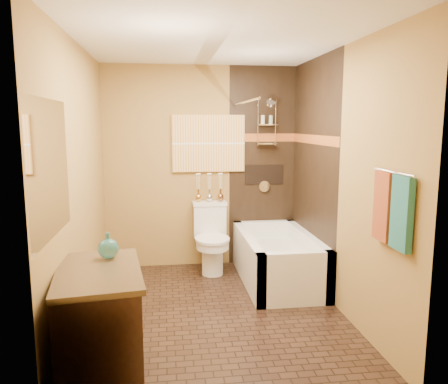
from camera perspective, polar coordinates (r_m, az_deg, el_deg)
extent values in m
plane|color=black|center=(4.34, -1.12, -15.44)|extent=(3.00, 3.00, 0.00)
cube|color=olive|center=(4.04, -18.33, 0.77)|extent=(0.02, 3.00, 2.50)
cube|color=olive|center=(4.30, 14.94, 1.38)|extent=(0.02, 3.00, 2.50)
cube|color=olive|center=(5.48, -2.95, 3.22)|extent=(2.40, 0.02, 2.50)
cube|color=olive|center=(2.53, 2.67, -3.40)|extent=(2.40, 0.02, 2.50)
plane|color=silver|center=(4.02, -1.23, 19.06)|extent=(3.00, 3.00, 0.00)
cube|color=black|center=(5.58, 5.03, 3.30)|extent=(0.85, 0.01, 2.50)
cube|color=black|center=(4.99, 11.53, 2.50)|extent=(0.01, 1.50, 2.50)
cube|color=#983E1B|center=(5.55, 5.10, 7.10)|extent=(0.85, 0.01, 0.10)
cube|color=#983E1B|center=(4.96, 11.55, 6.75)|extent=(0.01, 1.50, 0.10)
cube|color=black|center=(5.59, 5.28, 2.28)|extent=(0.50, 0.01, 0.25)
cylinder|color=silver|center=(5.44, 5.74, 11.90)|extent=(0.02, 0.26, 0.02)
cylinder|color=silver|center=(5.29, 6.11, 11.44)|extent=(0.11, 0.11, 0.09)
cylinder|color=silver|center=(5.60, 5.30, 0.73)|extent=(0.14, 0.02, 0.14)
cylinder|color=silver|center=(4.77, 2.64, 11.65)|extent=(0.03, 1.55, 0.03)
cylinder|color=silver|center=(3.31, 21.21, 2.41)|extent=(0.02, 0.55, 0.02)
cube|color=#1D635B|center=(3.24, 22.20, -2.59)|extent=(0.05, 0.22, 0.52)
cube|color=maroon|center=(3.47, 20.08, -1.77)|extent=(0.05, 0.22, 0.52)
cube|color=gold|center=(5.44, -2.03, 6.35)|extent=(0.90, 0.04, 0.70)
cube|color=white|center=(3.04, -21.77, 2.80)|extent=(0.01, 1.00, 0.90)
cube|color=white|center=(4.44, 9.31, -11.18)|extent=(0.80, 0.10, 0.55)
cube|color=white|center=(5.73, 5.23, -6.48)|extent=(0.80, 0.10, 0.55)
cube|color=white|center=(5.00, 3.07, -8.75)|extent=(0.10, 1.50, 0.55)
cube|color=white|center=(5.17, 10.79, -8.30)|extent=(0.10, 1.50, 0.55)
cube|color=white|center=(5.11, 6.97, -9.61)|extent=(0.64, 1.34, 0.35)
cube|color=white|center=(5.48, -1.89, -3.77)|extent=(0.40, 0.18, 0.40)
cube|color=white|center=(5.44, -1.90, -1.50)|extent=(0.42, 0.20, 0.04)
cylinder|color=white|center=(5.28, -1.52, -8.64)|extent=(0.25, 0.25, 0.40)
cylinder|color=white|center=(5.23, -1.53, -6.77)|extent=(0.39, 0.39, 0.11)
cylinder|color=white|center=(5.21, -1.53, -6.16)|extent=(0.41, 0.41, 0.03)
cube|color=black|center=(3.29, -15.96, -16.74)|extent=(0.64, 0.93, 0.77)
cube|color=black|center=(3.13, -16.10, -10.04)|extent=(0.68, 0.98, 0.04)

